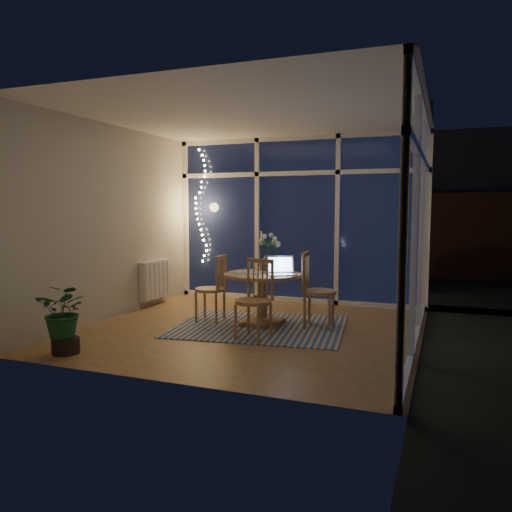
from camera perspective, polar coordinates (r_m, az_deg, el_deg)
name	(u,v)px	position (r m, az deg, el deg)	size (l,w,h in m)	color
floor	(251,329)	(6.22, -0.57, -8.38)	(4.00, 4.00, 0.00)	#8C613D
ceiling	(251,114)	(6.13, -0.59, 15.91)	(4.00, 4.00, 0.00)	silver
wall_back	(297,220)	(7.93, 4.75, 4.12)	(4.00, 0.04, 2.60)	beige
wall_front	(163,231)	(4.24, -10.57, 2.79)	(4.00, 0.04, 2.60)	beige
wall_left	(114,222)	(7.02, -15.97, 3.74)	(0.04, 4.00, 2.60)	beige
wall_right	(425,226)	(5.62, 18.78, 3.25)	(0.04, 4.00, 2.60)	beige
window_wall_back	(297,220)	(7.89, 4.67, 4.11)	(4.00, 0.10, 2.60)	white
window_wall_right	(421,226)	(5.62, 18.37, 3.26)	(0.10, 4.00, 2.60)	white
radiator	(155,279)	(7.80, -11.47, -2.63)	(0.10, 0.70, 0.58)	white
fairy_lights	(201,206)	(8.43, -6.35, 5.72)	(0.24, 0.10, 1.85)	#E9BE5D
garden_patio	(359,281)	(10.86, 11.68, -2.79)	(12.00, 6.00, 0.10)	black
garden_fence	(341,234)	(11.35, 9.69, 2.47)	(11.00, 0.08, 1.80)	#391E14
neighbour_roof	(374,182)	(14.26, 13.37, 8.24)	(7.00, 3.00, 2.20)	#34353E
garden_shrubs	(277,262)	(9.56, 2.46, -0.73)	(0.90, 0.90, 0.90)	#173216
rug	(260,326)	(6.34, 0.42, -8.04)	(2.09, 1.67, 0.01)	beige
dining_table	(262,299)	(6.37, 0.74, -4.97)	(0.98, 0.98, 0.67)	#A37B49
chair_left	(210,288)	(6.59, -5.27, -3.63)	(0.41, 0.41, 0.89)	#A37B49
chair_right	(319,290)	(6.23, 7.25, -3.87)	(0.45, 0.45, 0.96)	#A37B49
chair_front	(253,300)	(5.64, -0.33, -5.01)	(0.43, 0.43, 0.93)	#A37B49
laptop	(282,265)	(6.15, 3.00, -1.02)	(0.34, 0.29, 0.25)	#B8B7BC
flower_vase	(266,262)	(6.64, 1.18, -0.70)	(0.20, 0.20, 0.21)	silver
bowl	(287,271)	(6.43, 3.53, -1.69)	(0.15, 0.15, 0.04)	white
newspapers	(251,272)	(6.38, -0.58, -1.86)	(0.35, 0.27, 0.01)	#B8B7AF
phone	(263,273)	(6.26, 0.85, -2.01)	(0.11, 0.06, 0.01)	black
potted_plant	(65,317)	(5.50, -21.03, -6.54)	(0.54, 0.47, 0.76)	#1A4B25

